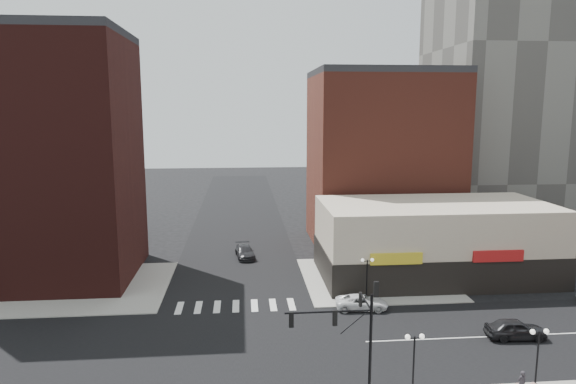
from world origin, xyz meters
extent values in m
plane|color=black|center=(0.00, 0.00, 0.00)|extent=(240.00, 240.00, 0.00)
cube|color=black|center=(0.00, 0.00, 0.01)|extent=(200.00, 14.00, 0.02)
cube|color=black|center=(0.00, 0.00, 0.01)|extent=(14.00, 200.00, 0.02)
cube|color=gray|center=(-14.50, 14.50, 0.06)|extent=(15.00, 15.00, 0.12)
cube|color=gray|center=(14.50, 14.50, 0.06)|extent=(15.00, 15.00, 0.12)
cube|color=#381412|center=(-19.00, 18.50, 12.50)|extent=(16.00, 15.00, 25.00)
cube|color=maroon|center=(19.00, 29.50, 11.00)|extent=(18.00, 15.00, 22.00)
cube|color=#C3B69B|center=(21.00, 15.00, 4.00)|extent=(24.00, 12.00, 8.00)
cube|color=black|center=(21.00, 15.00, 1.70)|extent=(24.20, 12.20, 3.40)
cylinder|color=black|center=(8.20, -8.20, 3.50)|extent=(0.18, 0.18, 7.00)
cylinder|color=black|center=(5.60, -8.20, 6.00)|extent=(5.20, 0.11, 0.11)
cylinder|color=black|center=(7.20, -8.20, 5.30)|extent=(1.72, 0.06, 1.46)
cylinder|color=black|center=(8.20, -6.70, 6.00)|extent=(0.11, 3.00, 0.11)
cube|color=black|center=(3.40, -8.20, 5.60)|extent=(0.28, 0.18, 0.95)
sphere|color=red|center=(3.40, -8.20, 5.90)|extent=(0.16, 0.16, 0.16)
cube|color=black|center=(6.00, -8.20, 5.60)|extent=(0.28, 0.18, 0.95)
sphere|color=red|center=(6.00, -8.20, 5.90)|extent=(0.16, 0.16, 0.16)
cube|color=black|center=(8.20, -5.40, 5.60)|extent=(0.18, 0.28, 0.95)
sphere|color=red|center=(8.20, -5.40, 5.90)|extent=(0.16, 0.16, 0.16)
cube|color=black|center=(8.45, -8.20, 7.30)|extent=(0.28, 0.18, 0.95)
sphere|color=red|center=(8.45, -8.20, 7.60)|extent=(0.16, 0.16, 0.16)
cylinder|color=black|center=(11.00, -8.00, 2.12)|extent=(0.11, 0.11, 4.00)
cylinder|color=black|center=(11.00, -8.00, 4.02)|extent=(0.90, 0.06, 0.06)
sphere|color=white|center=(10.55, -8.00, 4.12)|extent=(0.32, 0.32, 0.32)
sphere|color=white|center=(11.45, -8.00, 4.12)|extent=(0.32, 0.32, 0.32)
cylinder|color=black|center=(19.00, -8.00, 2.12)|extent=(0.11, 0.11, 4.00)
cylinder|color=black|center=(19.00, -8.00, 4.02)|extent=(0.90, 0.06, 0.06)
sphere|color=white|center=(18.55, -8.00, 4.12)|extent=(0.32, 0.32, 0.32)
sphere|color=white|center=(19.45, -8.00, 4.12)|extent=(0.32, 0.32, 0.32)
cylinder|color=black|center=(12.00, 8.00, 2.12)|extent=(0.11, 0.11, 4.00)
cylinder|color=black|center=(12.00, 8.00, 4.02)|extent=(0.90, 0.06, 0.06)
sphere|color=white|center=(11.55, 8.00, 4.12)|extent=(0.32, 0.32, 0.32)
sphere|color=white|center=(12.45, 8.00, 4.12)|extent=(0.32, 0.32, 0.32)
imported|color=white|center=(11.20, 6.50, 0.65)|extent=(4.86, 2.56, 1.30)
imported|color=black|center=(21.85, -0.43, 0.79)|extent=(4.71, 2.13, 1.57)
imported|color=black|center=(0.84, 23.73, 0.73)|extent=(2.62, 5.21, 1.45)
imported|color=#29262B|center=(17.82, -8.44, 0.95)|extent=(0.66, 0.49, 1.66)
camera|label=1|loc=(0.64, -36.62, 17.88)|focal=32.00mm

